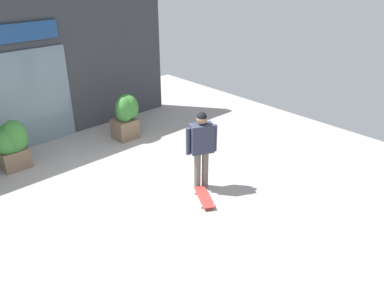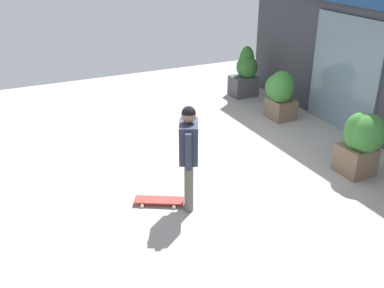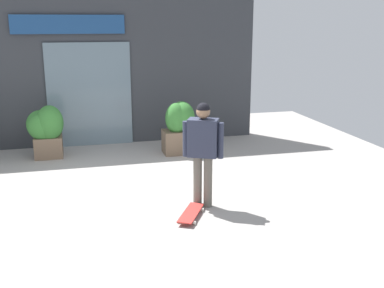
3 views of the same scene
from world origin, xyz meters
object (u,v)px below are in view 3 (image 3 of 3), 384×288
(skateboarder, at_px, (203,144))
(planter_box_left, at_px, (179,125))
(planter_box_mid, at_px, (45,129))
(skateboard, at_px, (191,213))

(skateboarder, relative_size, planter_box_left, 1.44)
(skateboarder, distance_m, planter_box_left, 3.04)
(skateboarder, height_order, planter_box_left, skateboarder)
(planter_box_left, relative_size, planter_box_mid, 1.01)
(skateboarder, distance_m, planter_box_mid, 4.13)
(skateboard, height_order, planter_box_left, planter_box_left)
(skateboarder, bearing_deg, planter_box_mid, -117.77)
(skateboarder, relative_size, skateboard, 2.11)
(skateboarder, bearing_deg, planter_box_left, -159.53)
(skateboarder, xyz_separation_m, planter_box_left, (0.29, 3.00, -0.35))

